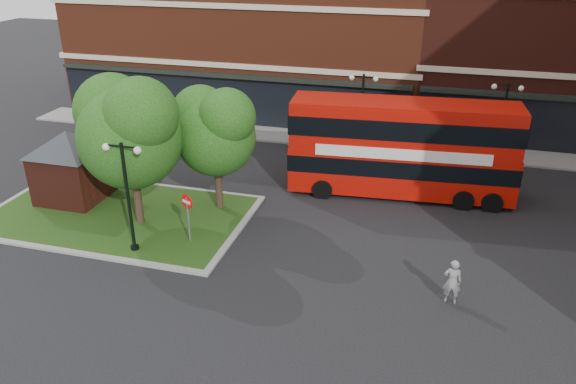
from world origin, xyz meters
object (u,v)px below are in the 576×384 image
(bus, at_px, (402,143))
(woman, at_px, (452,282))
(car_silver, at_px, (324,139))
(car_white, at_px, (449,151))

(bus, distance_m, woman, 9.79)
(bus, distance_m, car_silver, 7.63)
(woman, bearing_deg, bus, -73.61)
(bus, xyz_separation_m, car_white, (2.49, 5.22, -2.12))
(bus, relative_size, car_white, 2.59)
(woman, distance_m, car_white, 14.40)
(woman, xyz_separation_m, car_silver, (-7.95, 14.40, -0.14))
(woman, height_order, car_white, woman)
(car_silver, xyz_separation_m, car_white, (7.64, 0.00, -0.03))
(bus, bearing_deg, car_white, 59.67)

